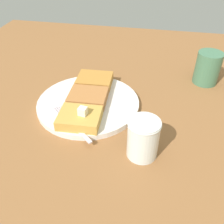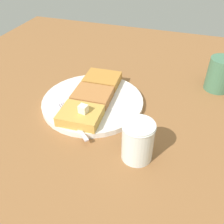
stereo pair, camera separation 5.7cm
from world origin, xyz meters
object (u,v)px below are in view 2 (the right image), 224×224
at_px(plate, 93,101).
at_px(syrup_jar, 138,143).
at_px(coffee_mug, 220,74).
at_px(fork, 71,118).

bearing_deg(plate, syrup_jar, -132.66).
distance_m(syrup_jar, coffee_mug, 0.37).
xyz_separation_m(plate, syrup_jar, (-0.14, -0.16, 0.03)).
bearing_deg(coffee_mug, syrup_jar, 154.61).
relative_size(fork, syrup_jar, 1.47).
height_order(syrup_jar, coffee_mug, coffee_mug).
relative_size(plate, syrup_jar, 3.05).
distance_m(plate, syrup_jar, 0.21).
xyz_separation_m(plate, fork, (-0.09, 0.02, 0.01)).
bearing_deg(plate, fork, 166.99).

